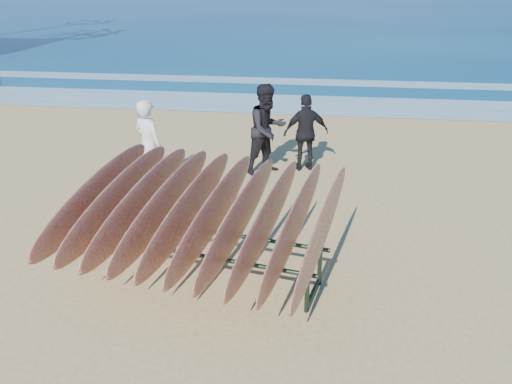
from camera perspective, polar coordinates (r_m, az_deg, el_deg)
ground at (r=7.04m, az=-0.91°, el=-9.66°), size 120.00×120.00×0.00m
ocean at (r=61.01m, az=7.41°, el=18.79°), size 160.00×160.00×0.00m
foam_near at (r=16.35m, az=4.49°, el=9.20°), size 160.00×160.00×0.00m
foam_far at (r=19.76m, az=5.17°, el=11.49°), size 160.00×160.00×0.00m
surfboard_rack at (r=6.81m, az=-5.88°, el=-2.21°), size 3.67×3.40×1.49m
person_white at (r=9.86m, az=-11.25°, el=4.83°), size 0.72×0.65×1.65m
person_dark_a at (r=10.48m, az=1.20°, el=6.60°), size 1.07×1.07×1.76m
person_dark_b at (r=10.73m, az=5.29°, el=6.24°), size 0.96×0.62×1.52m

